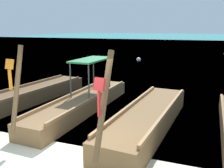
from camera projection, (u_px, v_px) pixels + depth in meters
The scene contains 5 objects.
sea_water at pixel (194, 40), 61.41m from camera, with size 120.00×120.00×0.00m, color teal.
longtail_boat_pink_ribbon at pixel (29, 95), 10.51m from camera, with size 1.89×6.76×2.66m.
longtail_boat_orange_ribbon at pixel (82, 103), 9.35m from camera, with size 1.37×6.63×2.67m.
longtail_boat_red_ribbon at pixel (148, 119), 7.69m from camera, with size 1.67×6.27×2.67m.
mooring_buoy_near at pixel (139, 60), 22.68m from camera, with size 0.40×0.40×0.40m.
Camera 1 is at (2.77, -4.17, 3.10)m, focal length 40.11 mm.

